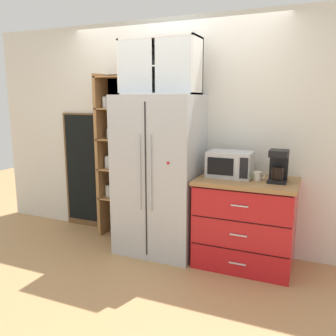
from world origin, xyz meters
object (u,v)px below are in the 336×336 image
at_px(coffee_maker, 278,166).
at_px(mug_sage, 247,176).
at_px(bottle_amber, 247,169).
at_px(mug_cream, 257,176).
at_px(microwave, 230,164).
at_px(chalkboard_menu, 85,171).
at_px(refrigerator, 160,175).

bearing_deg(coffee_maker, mug_sage, -167.78).
distance_m(coffee_maker, bottle_amber, 0.29).
bearing_deg(mug_cream, bottle_amber, -167.39).
height_order(coffee_maker, bottle_amber, coffee_maker).
distance_m(microwave, coffee_maker, 0.48).
relative_size(bottle_amber, chalkboard_menu, 0.17).
height_order(refrigerator, coffee_maker, refrigerator).
bearing_deg(bottle_amber, mug_sage, -85.87).
bearing_deg(mug_sage, coffee_maker, 12.22).
bearing_deg(mug_sage, bottle_amber, 94.13).
xyz_separation_m(mug_cream, mug_sage, (-0.10, -0.05, -0.00)).
height_order(microwave, bottle_amber, microwave).
xyz_separation_m(coffee_maker, chalkboard_menu, (-2.45, 0.29, -0.30)).
bearing_deg(coffee_maker, microwave, 174.93).
relative_size(mug_sage, chalkboard_menu, 0.08).
distance_m(refrigerator, mug_sage, 0.95).
bearing_deg(microwave, mug_sage, -28.74).
distance_m(microwave, bottle_amber, 0.20).
bearing_deg(bottle_amber, mug_cream, 12.61).
relative_size(mug_sage, bottle_amber, 0.45).
height_order(bottle_amber, chalkboard_menu, chalkboard_menu).
bearing_deg(coffee_maker, bottle_amber, -173.57).
xyz_separation_m(refrigerator, chalkboard_menu, (-1.22, 0.31, -0.11)).
relative_size(microwave, mug_cream, 3.70).
bearing_deg(chalkboard_menu, coffee_maker, -6.64).
bearing_deg(bottle_amber, coffee_maker, 6.43).
xyz_separation_m(bottle_amber, chalkboard_menu, (-2.17, 0.32, -0.25)).
bearing_deg(bottle_amber, refrigerator, 179.30).
bearing_deg(microwave, refrigerator, -175.27).
distance_m(coffee_maker, mug_sage, 0.31).
relative_size(mug_cream, chalkboard_menu, 0.08).
distance_m(mug_cream, mug_sage, 0.11).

